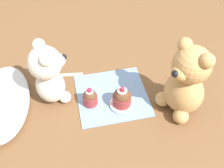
{
  "coord_description": "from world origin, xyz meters",
  "views": [
    {
      "loc": [
        -0.54,
        0.12,
        0.66
      ],
      "look_at": [
        0.0,
        0.0,
        0.06
      ],
      "focal_mm": 42.0,
      "sensor_mm": 36.0,
      "label": 1
    }
  ],
  "objects": [
    {
      "name": "tulle_cloth",
      "position": [
        0.03,
        0.34,
        0.02
      ],
      "size": [
        0.32,
        0.16,
        0.04
      ],
      "primitive_type": "ellipsoid",
      "color": "silver",
      "rests_on": "ground_plane"
    },
    {
      "name": "ground_plane",
      "position": [
        0.0,
        0.0,
        0.0
      ],
      "size": [
        4.0,
        4.0,
        0.0
      ],
      "primitive_type": "plane",
      "color": "brown"
    },
    {
      "name": "saucer_plate",
      "position": [
        -0.05,
        -0.02,
        0.01
      ],
      "size": [
        0.08,
        0.08,
        0.01
      ],
      "primitive_type": "cylinder",
      "color": "white",
      "rests_on": "knitted_placemat"
    },
    {
      "name": "knitted_placemat",
      "position": [
        0.0,
        0.0,
        0.0
      ],
      "size": [
        0.22,
        0.23,
        0.01
      ],
      "primitive_type": "cube",
      "color": "#7A9ED1",
      "rests_on": "ground_plane"
    },
    {
      "name": "cupcake_near_tan_bear",
      "position": [
        -0.05,
        -0.02,
        0.04
      ],
      "size": [
        0.06,
        0.06,
        0.07
      ],
      "color": "#993333",
      "rests_on": "saucer_plate"
    },
    {
      "name": "cupcake_near_cream_bear",
      "position": [
        -0.02,
        0.07,
        0.03
      ],
      "size": [
        0.05,
        0.05,
        0.07
      ],
      "color": "#993333",
      "rests_on": "knitted_placemat"
    },
    {
      "name": "teddy_bear_tan",
      "position": [
        -0.09,
        -0.2,
        0.12
      ],
      "size": [
        0.15,
        0.15,
        0.24
      ],
      "rotation": [
        0.0,
        0.0,
        3.53
      ],
      "color": "tan",
      "rests_on": "ground_plane"
    },
    {
      "name": "teddy_bear_cream",
      "position": [
        0.03,
        0.19,
        0.11
      ],
      "size": [
        0.12,
        0.12,
        0.21
      ],
      "rotation": [
        0.0,
        0.0,
        0.24
      ],
      "color": "silver",
      "rests_on": "ground_plane"
    },
    {
      "name": "teaspoon",
      "position": [
        0.13,
        0.13,
        0.0
      ],
      "size": [
        0.03,
        0.1,
        0.01
      ],
      "primitive_type": "cube",
      "rotation": [
        0.0,
        0.0,
        4.57
      ],
      "color": "silver",
      "rests_on": "ground_plane"
    }
  ]
}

